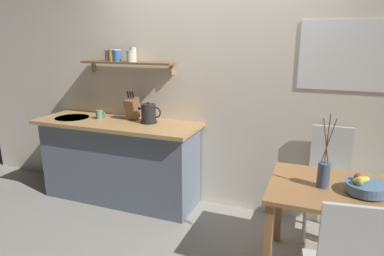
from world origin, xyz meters
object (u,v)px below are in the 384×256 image
object	(u,v)px
dining_table	(341,203)
knife_block	(133,108)
fruit_bowl	(365,187)
electric_kettle	(149,114)
coffee_mug_by_sink	(100,115)
twig_vase	(324,174)
dining_chair_far	(328,178)

from	to	relation	value
dining_table	knife_block	size ratio (longest dim) A/B	3.16
dining_table	fruit_bowl	distance (m)	0.22
electric_kettle	coffee_mug_by_sink	distance (m)	0.60
dining_table	electric_kettle	world-z (taller)	electric_kettle
dining_table	coffee_mug_by_sink	distance (m)	2.58
fruit_bowl	coffee_mug_by_sink	bearing A→B (deg)	167.48
twig_vase	dining_table	bearing A→B (deg)	6.56
fruit_bowl	electric_kettle	distance (m)	2.13
twig_vase	electric_kettle	distance (m)	1.86
twig_vase	coffee_mug_by_sink	xyz separation A→B (m)	(-2.35, 0.58, 0.13)
dining_table	twig_vase	xyz separation A→B (m)	(-0.14, -0.02, 0.22)
dining_table	knife_block	distance (m)	2.26
fruit_bowl	dining_table	bearing A→B (deg)	170.28
dining_table	knife_block	xyz separation A→B (m)	(-2.12, 0.66, 0.43)
fruit_bowl	twig_vase	xyz separation A→B (m)	(-0.28, 0.01, 0.05)
dining_table	twig_vase	distance (m)	0.26
dining_chair_far	knife_block	bearing A→B (deg)	179.68
dining_chair_far	knife_block	size ratio (longest dim) A/B	3.13
fruit_bowl	twig_vase	distance (m)	0.28
dining_table	electric_kettle	size ratio (longest dim) A/B	3.93
dining_chair_far	electric_kettle	bearing A→B (deg)	-178.38
dining_chair_far	coffee_mug_by_sink	xyz separation A→B (m)	(-2.42, -0.08, 0.42)
electric_kettle	knife_block	world-z (taller)	knife_block
electric_kettle	coffee_mug_by_sink	bearing A→B (deg)	-176.91
dining_table	knife_block	bearing A→B (deg)	162.84
twig_vase	coffee_mug_by_sink	size ratio (longest dim) A/B	4.60
fruit_bowl	knife_block	xyz separation A→B (m)	(-2.26, 0.68, 0.26)
electric_kettle	coffee_mug_by_sink	xyz separation A→B (m)	(-0.60, -0.03, -0.05)
fruit_bowl	twig_vase	bearing A→B (deg)	178.32
dining_chair_far	fruit_bowl	world-z (taller)	dining_chair_far
twig_vase	knife_block	distance (m)	2.11
knife_block	coffee_mug_by_sink	size ratio (longest dim) A/B	2.72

